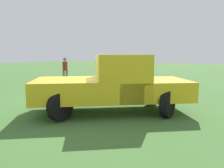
{
  "coord_description": "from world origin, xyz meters",
  "views": [
    {
      "loc": [
        5.6,
        4.76,
        1.84
      ],
      "look_at": [
        -0.24,
        0.94,
        0.9
      ],
      "focal_mm": 35.55,
      "sensor_mm": 36.0,
      "label": 1
    }
  ],
  "objects": [
    {
      "name": "ground_plane",
      "position": [
        0.0,
        0.0,
        0.0
      ],
      "size": [
        80.0,
        80.0,
        0.0
      ],
      "primitive_type": "plane",
      "color": "#3D662D"
    },
    {
      "name": "pickup_truck",
      "position": [
        -0.32,
        1.03,
        0.95
      ],
      "size": [
        4.6,
        4.94,
        1.83
      ],
      "rotation": [
        0.0,
        0.0,
        5.41
      ],
      "color": "black",
      "rests_on": "ground_plane"
    },
    {
      "name": "person_bystander",
      "position": [
        -4.93,
        -5.85,
        0.91
      ],
      "size": [
        0.45,
        0.45,
        1.62
      ],
      "rotation": [
        0.0,
        0.0,
        0.67
      ],
      "color": "#7A6B51",
      "rests_on": "ground_plane"
    }
  ]
}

